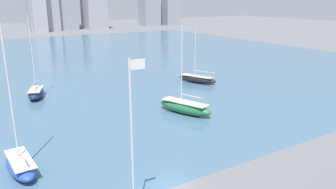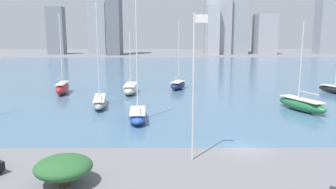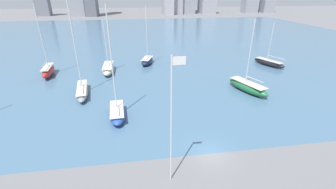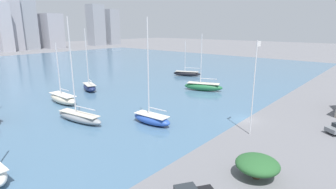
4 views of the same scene
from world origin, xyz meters
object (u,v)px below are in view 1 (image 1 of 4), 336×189
at_px(sailboat_navy, 36,93).
at_px(sailboat_green, 185,107).
at_px(sailboat_black, 197,79).
at_px(sailboat_blue, 21,164).
at_px(flag_pole, 133,142).

bearing_deg(sailboat_navy, sailboat_green, -29.52).
bearing_deg(sailboat_black, sailboat_blue, -175.61).
bearing_deg(sailboat_blue, sailboat_navy, 72.84).
xyz_separation_m(flag_pole, sailboat_black, (31.17, 34.31, -6.25)).
relative_size(sailboat_navy, sailboat_black, 1.34).
height_order(sailboat_blue, sailboat_green, sailboat_blue).
distance_m(sailboat_blue, sailboat_black, 42.77).
bearing_deg(sailboat_blue, sailboat_green, 10.61).
distance_m(sailboat_navy, sailboat_black, 31.57).
distance_m(sailboat_blue, sailboat_navy, 27.49).
relative_size(flag_pole, sailboat_blue, 0.81).
bearing_deg(sailboat_navy, sailboat_blue, -83.94).
xyz_separation_m(sailboat_green, sailboat_black, (13.12, 14.60, -0.19)).
bearing_deg(sailboat_green, sailboat_black, 26.60).
relative_size(sailboat_blue, sailboat_green, 1.22).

